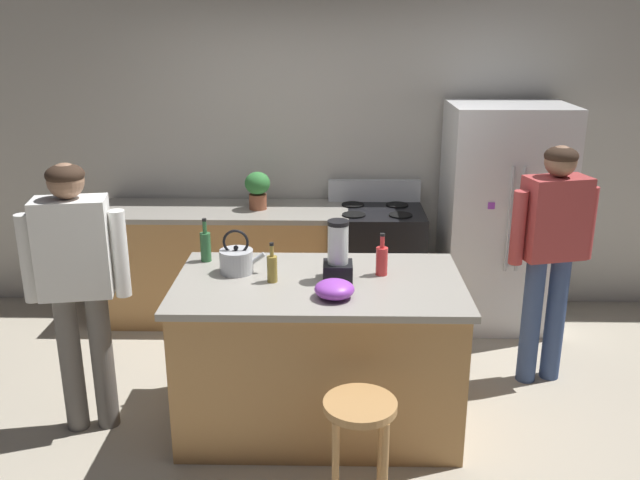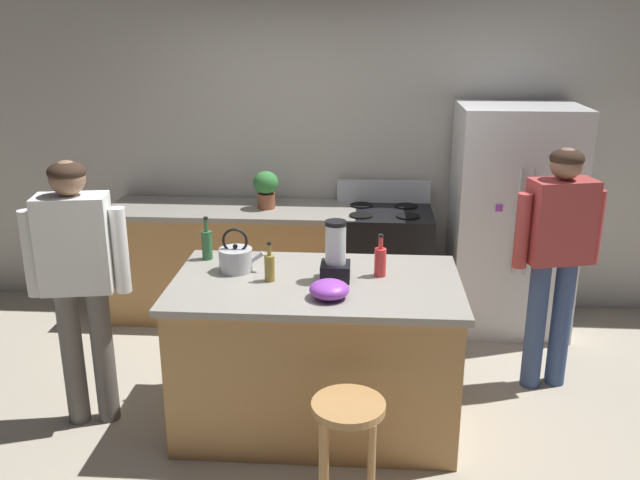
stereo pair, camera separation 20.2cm
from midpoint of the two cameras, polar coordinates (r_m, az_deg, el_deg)
ground_plane at (r=4.37m, az=1.09°, el=-14.83°), size 14.00×14.00×0.00m
back_wall at (r=5.71m, az=2.17°, el=7.73°), size 8.00×0.10×2.70m
kitchen_island at (r=4.14m, az=1.12°, el=-9.40°), size 1.67×0.98×0.93m
back_counter_run at (r=5.64m, az=-6.23°, el=-1.83°), size 2.00×0.64×0.93m
refrigerator at (r=5.52m, az=16.77°, el=1.61°), size 0.90×0.73×1.77m
stove_range at (r=5.53m, az=6.29°, el=-2.11°), size 0.76×0.65×1.11m
person_by_island_left at (r=4.14m, az=-18.32°, el=-2.41°), size 0.60×0.29×1.63m
person_by_sink_right at (r=4.63m, az=20.43°, el=-0.54°), size 0.59×0.31×1.63m
bar_stool at (r=3.43m, az=4.12°, el=-15.40°), size 0.36×0.36×0.62m
potted_plant at (r=5.41m, az=-3.49°, el=4.44°), size 0.20×0.20×0.30m
blender_appliance at (r=3.91m, az=2.78°, el=-1.29°), size 0.17×0.17×0.35m
bottle_soda at (r=4.01m, az=6.51°, el=-1.76°), size 0.07×0.07×0.26m
bottle_vinegar at (r=3.92m, az=-2.78°, el=-2.27°), size 0.06×0.06×0.24m
bottle_olive_oil at (r=4.30m, az=-8.14°, el=-0.32°), size 0.07×0.07×0.28m
mixing_bowl at (r=3.69m, az=2.35°, el=-4.17°), size 0.22×0.22×0.10m
tea_kettle at (r=4.09m, az=-5.66°, el=-1.57°), size 0.28×0.20×0.27m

